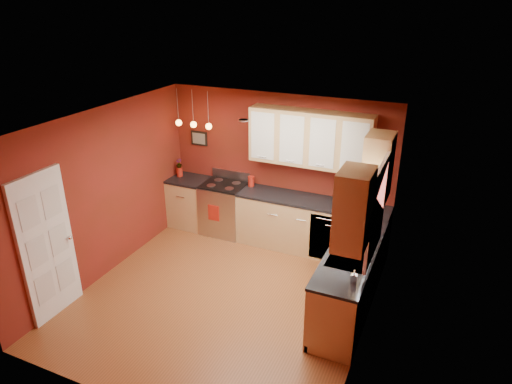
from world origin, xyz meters
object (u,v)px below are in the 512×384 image
at_px(gas_range, 225,208).
at_px(sink, 349,258).
at_px(soap_pump, 354,276).
at_px(red_canister, 251,181).
at_px(coffee_maker, 347,197).

relative_size(gas_range, sink, 1.59).
relative_size(sink, soap_pump, 4.27).
height_order(gas_range, red_canister, red_canister).
bearing_deg(coffee_maker, gas_range, 172.73).
bearing_deg(sink, red_canister, 142.55).
bearing_deg(sink, soap_pump, -72.51).
bearing_deg(gas_range, red_canister, 17.43).
height_order(sink, red_canister, sink).
bearing_deg(sink, coffee_maker, 104.86).
xyz_separation_m(sink, coffee_maker, (-0.42, 1.59, 0.14)).
distance_m(sink, coffee_maker, 1.65).
xyz_separation_m(sink, red_canister, (-2.15, 1.65, 0.12)).
distance_m(red_canister, coffee_maker, 1.73).
height_order(coffee_maker, soap_pump, coffee_maker).
relative_size(sink, red_canister, 3.90).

